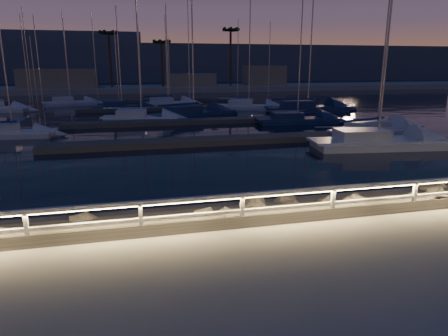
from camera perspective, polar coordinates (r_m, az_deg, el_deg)
The scene contains 21 objects.
ground at distance 12.94m, azimuth 11.21°, elevation -7.37°, with size 400.00×400.00×0.00m, color gray.
harbor_water at distance 42.79m, azimuth -6.42°, elevation 6.78°, with size 400.00×440.00×0.60m.
guard_rail at distance 12.65m, azimuth 11.10°, elevation -4.15°, with size 44.11×0.12×1.06m.
riprap at distance 13.10m, azimuth -18.98°, elevation -8.35°, with size 24.48×3.31×1.48m.
floating_docks at distance 43.98m, azimuth -6.65°, elevation 7.73°, with size 22.00×36.00×0.40m.
far_shore at distance 85.18m, azimuth -10.22°, elevation 11.35°, with size 160.00×14.00×5.20m.
palm_left at distance 83.09m, azimuth -16.14°, elevation 17.75°, with size 3.00×3.00×11.20m.
palm_center at distance 84.27m, azimuth -8.93°, elevation 17.15°, with size 3.00×3.00×9.70m.
palm_right at distance 85.75m, azimuth 0.95°, elevation 18.77°, with size 3.00×3.00×12.20m.
distant_hills at distance 145.55m, azimuth -20.73°, elevation 13.67°, with size 230.00×37.50×18.00m.
sailboat_a at distance 34.28m, azimuth -28.18°, elevation 4.51°, with size 6.26×2.44×10.45m.
sailboat_c at distance 28.18m, azimuth 20.68°, elevation 3.60°, with size 9.28×3.81×15.31m.
sailboat_d at distance 33.59m, azimuth 20.75°, elevation 5.16°, with size 8.79×4.65×14.32m.
sailboat_f at distance 39.54m, azimuth -11.96°, elevation 7.09°, with size 7.73×3.49×12.73m.
sailboat_g at distance 41.57m, azimuth -4.63°, elevation 7.76°, with size 9.37×6.08×15.55m.
sailboat_h at distance 38.19m, azimuth 10.12°, elevation 6.87°, with size 7.96×3.12×13.13m.
sailboat_j at distance 50.52m, azimuth -14.58°, elevation 8.49°, with size 7.22×2.93×11.97m.
sailboat_k at distance 49.62m, azimuth 3.30°, elevation 8.83°, with size 8.08×5.09×13.36m.
sailboat_l at distance 48.05m, azimuth 11.57°, elevation 8.43°, with size 10.03×3.22×16.82m.
sailboat_m at distance 58.16m, azimuth -21.28°, elevation 8.74°, with size 7.30×3.78×12.05m.
sailboat_n at distance 53.93m, azimuth -8.08°, elevation 9.19°, with size 7.84×3.84×12.88m.
Camera 1 is at (-5.16, -10.87, 4.78)m, focal length 32.00 mm.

